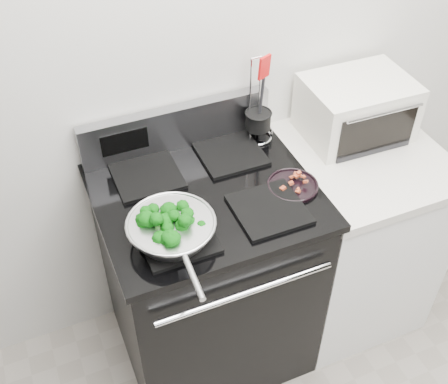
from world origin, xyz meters
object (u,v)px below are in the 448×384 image
gas_range (208,274)px  utensil_holder (258,124)px  skillet (172,228)px  toaster_oven (356,108)px  bacon_plate (293,183)px

gas_range → utensil_holder: size_ratio=3.05×
gas_range → skillet: bearing=-137.4°
skillet → toaster_oven: (0.90, 0.31, 0.04)m
utensil_holder → toaster_oven: bearing=-35.0°
toaster_oven → utensil_holder: bearing=169.6°
skillet → utensil_holder: utensil_holder is taller
skillet → utensil_holder: 0.64m
bacon_plate → utensil_holder: utensil_holder is taller
gas_range → skillet: 0.57m
gas_range → toaster_oven: (0.71, 0.14, 0.55)m
toaster_oven → skillet: bearing=-159.6°
gas_range → skillet: gas_range is taller
gas_range → utensil_holder: bearing=35.6°
toaster_oven → bacon_plate: bearing=-148.6°
skillet → bacon_plate: size_ratio=2.51×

